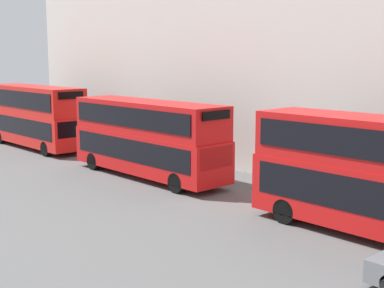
{
  "coord_description": "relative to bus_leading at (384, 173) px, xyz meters",
  "views": [
    {
      "loc": [
        -16.06,
        -2.85,
        6.52
      ],
      "look_at": [
        0.48,
        15.09,
        2.54
      ],
      "focal_mm": 50.0,
      "sensor_mm": 36.0,
      "label": 1
    }
  ],
  "objects": [
    {
      "name": "bus_leading",
      "position": [
        0.0,
        0.0,
        0.0
      ],
      "size": [
        2.59,
        10.14,
        4.39
      ],
      "color": "red",
      "rests_on": "ground"
    },
    {
      "name": "bus_second_in_queue",
      "position": [
        0.0,
        13.7,
        -0.11
      ],
      "size": [
        2.59,
        10.61,
        4.18
      ],
      "color": "red",
      "rests_on": "ground"
    },
    {
      "name": "bus_third_in_queue",
      "position": [
        -0.0,
        26.84,
        0.04
      ],
      "size": [
        2.59,
        10.42,
        4.47
      ],
      "color": "red",
      "rests_on": "ground"
    }
  ]
}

